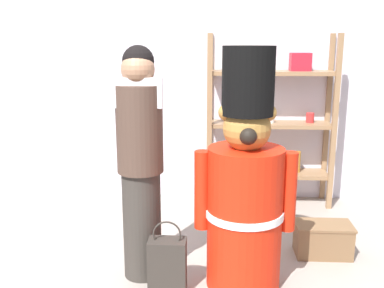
% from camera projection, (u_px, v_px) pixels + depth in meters
% --- Properties ---
extents(back_wall, '(6.40, 0.12, 2.60)m').
position_uv_depth(back_wall, '(202.00, 77.00, 4.69)').
color(back_wall, silver).
rests_on(back_wall, ground_plane).
extents(merchandise_shelf, '(1.28, 0.35, 1.75)m').
position_uv_depth(merchandise_shelf, '(270.00, 116.00, 4.52)').
color(merchandise_shelf, '#93704C').
rests_on(merchandise_shelf, ground_plane).
extents(teddy_bear_guard, '(0.69, 0.53, 1.65)m').
position_uv_depth(teddy_bear_guard, '(245.00, 191.00, 2.99)').
color(teddy_bear_guard, red).
rests_on(teddy_bear_guard, ground_plane).
extents(person_shopper, '(0.34, 0.32, 1.65)m').
position_uv_depth(person_shopper, '(140.00, 159.00, 3.07)').
color(person_shopper, '#38332D').
rests_on(person_shopper, ground_plane).
extents(shopping_bag, '(0.26, 0.15, 0.51)m').
position_uv_depth(shopping_bag, '(167.00, 264.00, 3.02)').
color(shopping_bag, '#332D28').
rests_on(shopping_bag, ground_plane).
extents(display_crate, '(0.45, 0.26, 0.26)m').
position_uv_depth(display_crate, '(323.00, 239.00, 3.54)').
color(display_crate, brown).
rests_on(display_crate, ground_plane).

